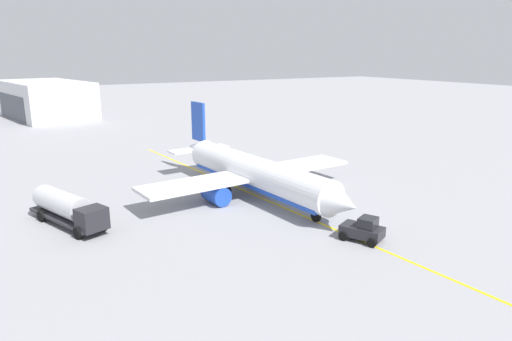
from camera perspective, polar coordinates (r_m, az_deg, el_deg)
name	(u,v)px	position (r m, az deg, el deg)	size (l,w,h in m)	color
ground_plane	(256,196)	(52.77, 0.00, -3.16)	(400.00, 400.00, 0.00)	#939399
airplane	(253,173)	(52.44, -0.32, -0.30)	(31.90, 27.10, 9.57)	white
fuel_tanker	(68,208)	(46.96, -22.42, -4.34)	(10.86, 5.95, 3.15)	#2D2D33
pushback_tug	(363,230)	(41.31, 13.22, -7.19)	(4.11, 3.54, 2.20)	#232328
refueling_worker	(95,215)	(46.77, -19.44, -5.30)	(0.60, 0.49, 1.71)	navy
safety_cone_nose	(370,228)	(43.65, 14.04, -6.99)	(0.60, 0.60, 0.67)	#F2590F
distant_hangar	(45,99)	(128.45, -24.77, 8.05)	(33.00, 21.39, 9.04)	silver
taxi_line_marking	(256,196)	(52.77, 0.00, -3.15)	(63.73, 0.30, 0.01)	yellow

